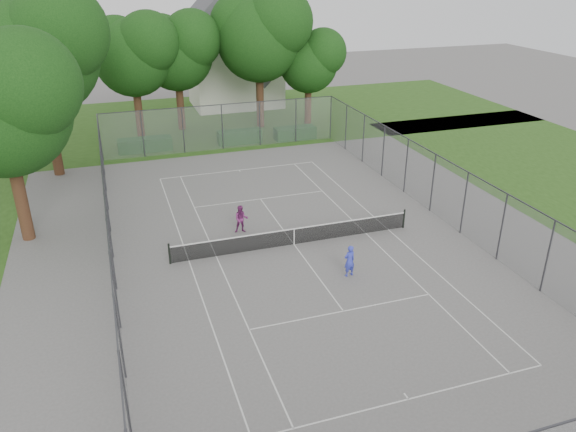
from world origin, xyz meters
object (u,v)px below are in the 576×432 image
object	(u,v)px
girl_player	(349,261)
tennis_net	(294,236)
woman_player	(241,219)
house	(235,62)

from	to	relation	value
girl_player	tennis_net	bearing A→B (deg)	-80.41
girl_player	woman_player	world-z (taller)	girl_player
tennis_net	girl_player	bearing A→B (deg)	-69.36
house	girl_player	world-z (taller)	house
tennis_net	woman_player	bearing A→B (deg)	133.99
tennis_net	woman_player	size ratio (longest dim) A/B	8.32
house	woman_player	xyz separation A→B (m)	(-6.61, -28.52, -3.47)
woman_player	house	bearing A→B (deg)	88.63
tennis_net	girl_player	xyz separation A→B (m)	(1.42, -3.77, 0.27)
house	woman_player	world-z (taller)	house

